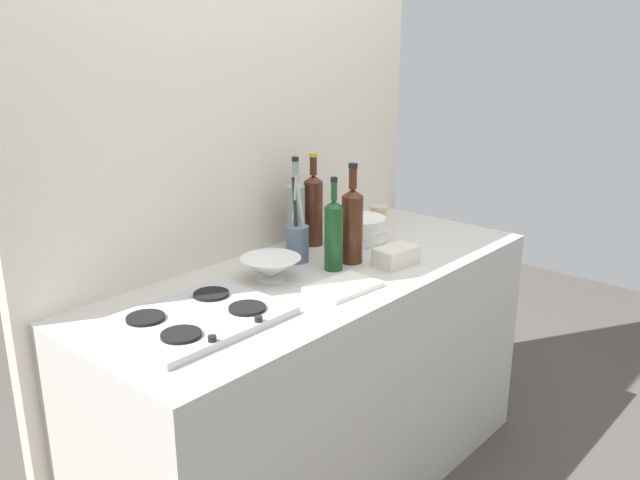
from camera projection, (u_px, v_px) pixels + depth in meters
name	position (u px, v px, depth m)	size (l,w,h in m)	color
counter_block	(320.00, 384.00, 2.52)	(1.80, 0.70, 0.90)	beige
backsplash_panel	(245.00, 166.00, 2.52)	(1.90, 0.06, 2.47)	beige
stovetop_hob	(198.00, 318.00, 1.97)	(0.49, 0.37, 0.04)	#B2B2B7
plate_stack	(360.00, 230.00, 2.71)	(0.22, 0.22, 0.10)	white
wine_bottle_leftmost	(334.00, 234.00, 2.37)	(0.07, 0.07, 0.34)	#19471E
wine_bottle_mid_left	(352.00, 224.00, 2.44)	(0.08, 0.08, 0.37)	#472314
wine_bottle_mid_right	(296.00, 213.00, 2.59)	(0.07, 0.07, 0.37)	gray
wine_bottle_rightmost	(313.00, 208.00, 2.64)	(0.08, 0.08, 0.37)	#472314
mixing_bowl	(271.00, 268.00, 2.29)	(0.21, 0.21, 0.08)	white
butter_dish	(396.00, 256.00, 2.45)	(0.16, 0.10, 0.07)	silver
utensil_crock	(297.00, 241.00, 2.47)	(0.09, 0.09, 0.32)	slate
condiment_jar_front	(378.00, 217.00, 2.89)	(0.08, 0.08, 0.10)	gold
cutting_board	(343.00, 287.00, 2.22)	(0.24, 0.16, 0.02)	silver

